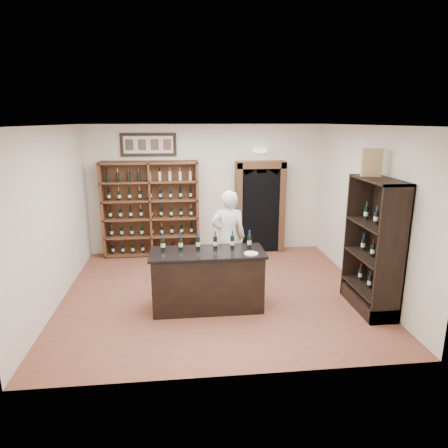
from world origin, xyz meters
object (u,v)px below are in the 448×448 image
at_px(shopkeeper, 228,237).
at_px(wine_crate, 372,163).
at_px(tasting_counter, 208,280).
at_px(side_cabinet, 373,266).
at_px(counter_bottle_0, 163,244).
at_px(wine_shelf, 151,209).

xyz_separation_m(shopkeeper, wine_crate, (2.19, -1.10, 1.51)).
height_order(tasting_counter, side_cabinet, side_cabinet).
height_order(tasting_counter, counter_bottle_0, counter_bottle_0).
bearing_deg(counter_bottle_0, wine_crate, -3.04).
height_order(wine_shelf, side_cabinet, same).
relative_size(wine_shelf, tasting_counter, 1.17).
distance_m(tasting_counter, wine_crate, 3.29).
relative_size(tasting_counter, counter_bottle_0, 6.27).
bearing_deg(tasting_counter, wine_shelf, 110.56).
xyz_separation_m(tasting_counter, counter_bottle_0, (-0.72, 0.14, 0.61)).
bearing_deg(wine_shelf, shopkeeper, -49.89).
distance_m(counter_bottle_0, wine_crate, 3.63).
bearing_deg(wine_crate, shopkeeper, 169.61).
distance_m(side_cabinet, shopkeeper, 2.64).
distance_m(counter_bottle_0, side_cabinet, 3.49).
bearing_deg(side_cabinet, wine_crate, 103.57).
bearing_deg(wine_crate, wine_shelf, 158.04).
height_order(counter_bottle_0, shopkeeper, shopkeeper).
height_order(tasting_counter, shopkeeper, shopkeeper).
bearing_deg(shopkeeper, counter_bottle_0, 40.76).
bearing_deg(wine_shelf, counter_bottle_0, -82.24).
bearing_deg(wine_crate, side_cabinet, -60.10).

